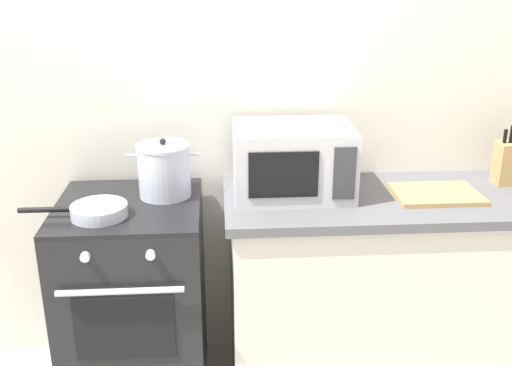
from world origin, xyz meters
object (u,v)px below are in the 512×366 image
microwave (293,160)px  cutting_board (436,194)px  stove (135,300)px  knife_block (510,162)px  frying_pan (97,211)px  stock_pot (164,170)px

microwave → cutting_board: 0.63m
stove → cutting_board: bearing=0.0°
stove → knife_block: knife_block is taller
frying_pan → microwave: (0.80, 0.20, 0.12)m
frying_pan → cutting_board: size_ratio=1.17×
knife_block → stock_pot: bearing=-178.2°
microwave → knife_block: size_ratio=1.84×
stove → stock_pot: size_ratio=2.96×
knife_block → cutting_board: bearing=-159.9°
stove → knife_block: size_ratio=3.38×
cutting_board → stove: bearing=-180.0°
stock_pot → microwave: microwave is taller
stock_pot → cutting_board: 1.17m
frying_pan → knife_block: (1.79, 0.26, 0.07)m
frying_pan → cutting_board: 1.41m
knife_block → frying_pan: bearing=-171.6°
stove → knife_block: bearing=4.8°
microwave → knife_block: (0.99, 0.06, -0.05)m
microwave → cutting_board: (0.61, -0.08, -0.14)m
stove → stock_pot: stock_pot is taller
cutting_board → knife_block: size_ratio=1.32×
stove → cutting_board: cutting_board is taller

